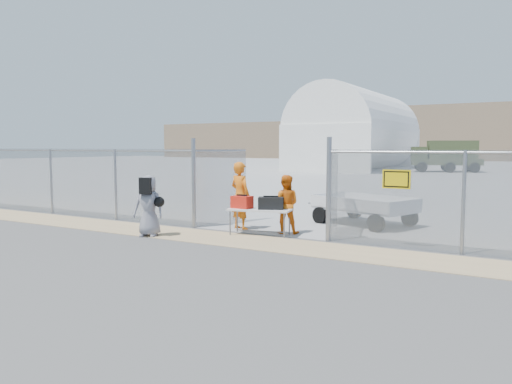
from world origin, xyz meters
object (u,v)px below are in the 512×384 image
Objects in this scene: security_worker_left at (240,196)px; utility_trailer at (364,210)px; security_worker_right at (285,204)px; visitor at (149,206)px; folding_table at (260,222)px.

security_worker_left is 3.69m from utility_trailer.
security_worker_right is 3.50m from visitor.
utility_trailer is (1.34, 2.45, -0.33)m from security_worker_right.
utility_trailer reaches higher than folding_table.
visitor is 6.16m from utility_trailer.
security_worker_left is at bearing 137.46° from folding_table.
security_worker_left is (-0.92, 0.54, 0.59)m from folding_table.
security_worker_right is 2.81m from utility_trailer.
security_worker_right is at bearing 16.45° from visitor.
security_worker_right is 0.99× the size of visitor.
folding_table is at bearing -101.21° from utility_trailer.
security_worker_left reaches higher than visitor.
utility_trailer is (1.79, 2.99, 0.10)m from folding_table.
folding_table is 0.83m from security_worker_right.
security_worker_left is 1.21× the size of security_worker_right.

